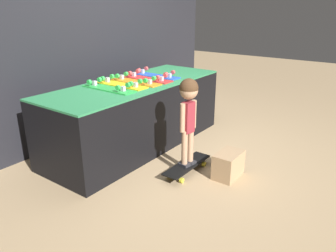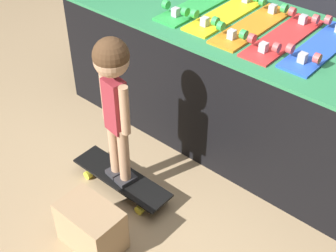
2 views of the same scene
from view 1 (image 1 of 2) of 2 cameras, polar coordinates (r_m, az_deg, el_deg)
ground_plane at (r=3.81m, az=1.18°, el=-5.24°), size 16.00×16.00×0.00m
back_wall at (r=4.38m, az=-13.73°, el=13.03°), size 4.98×0.10×2.26m
display_rack at (r=4.00m, az=-5.51°, el=2.01°), size 2.40×0.86×0.79m
skateboard_green_on_rack at (r=3.61m, az=-10.33°, el=6.58°), size 0.18×0.66×0.09m
skateboard_yellow_on_rack at (r=3.76m, az=-8.16°, el=7.25°), size 0.18×0.66×0.09m
skateboard_orange_on_rack at (r=3.88m, az=-5.71°, el=7.80°), size 0.18×0.66×0.09m
skateboard_red_on_rack at (r=4.03m, az=-3.62°, el=8.32°), size 0.18×0.66×0.09m
skateboard_blue_on_rack at (r=4.21m, az=-2.17°, el=8.87°), size 0.18×0.66×0.09m
skateboard_on_floor at (r=3.44m, az=3.35°, el=-6.92°), size 0.65×0.19×0.09m
child at (r=3.19m, az=3.58°, el=3.51°), size 0.22×0.18×0.90m
storage_box at (r=3.38m, az=10.47°, el=-6.64°), size 0.33×0.21×0.26m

